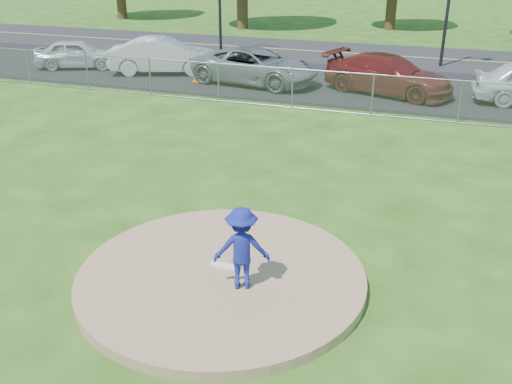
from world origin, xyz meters
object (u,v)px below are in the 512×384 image
parked_car_silver (78,54)px  parked_car_darkred (388,75)px  parked_car_white (163,56)px  traffic_cone (197,75)px  parked_car_gray (255,66)px  pitcher (242,248)px

parked_car_silver → parked_car_darkred: parked_car_darkred is taller
parked_car_white → parked_car_darkred: size_ratio=0.93×
traffic_cone → parked_car_gray: (2.62, 0.51, 0.47)m
traffic_cone → parked_car_darkred: 8.40m
traffic_cone → parked_car_silver: parked_car_silver is taller
parked_car_silver → traffic_cone: bearing=-118.3°
parked_car_gray → parked_car_darkred: size_ratio=1.03×
pitcher → parked_car_silver: bearing=-67.7°
pitcher → parked_car_darkred: size_ratio=0.29×
parked_car_white → traffic_cone: bearing=-136.2°
traffic_cone → parked_car_white: (-2.20, 1.11, 0.53)m
parked_car_gray → parked_car_darkred: parked_car_darkred is taller
parked_car_silver → parked_car_darkred: bearing=-112.0°
traffic_cone → parked_car_gray: 2.71m
pitcher → parked_car_white: size_ratio=0.31×
parked_car_silver → pitcher: bearing=-158.9°
pitcher → traffic_cone: size_ratio=2.54×
parked_car_silver → parked_car_darkred: (15.14, -0.16, 0.09)m
traffic_cone → parked_car_darkred: bearing=4.5°
parked_car_white → parked_car_gray: bearing=-116.5°
pitcher → parked_car_silver: (-14.54, 15.91, -0.26)m
pitcher → parked_car_gray: bearing=-91.9°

